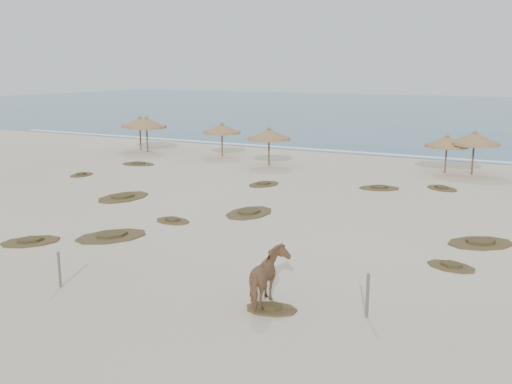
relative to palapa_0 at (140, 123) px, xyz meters
The scene contains 25 objects.
ground 25.01m from the palapa_0, 51.70° to the right, with size 160.00×160.00×0.00m, color beige.
ocean 57.59m from the palapa_0, 74.43° to the left, with size 200.00×100.00×0.01m, color #285878.
foam_line 16.87m from the palapa_0, 22.64° to the left, with size 70.00×0.60×0.01m, color white.
palapa_0 is the anchor object (origin of this frame).
palapa_1 1.62m from the palapa_0, 33.17° to the right, with size 3.11×3.11×2.86m.
palapa_2 7.51m from the palapa_0, ahead, with size 3.35×3.35×2.57m.
palapa_3 12.57m from the palapa_0, ahead, with size 3.45×3.45×2.65m.
palapa_4 23.25m from the palapa_0, ahead, with size 2.87×2.87×2.47m.
palapa_5 24.80m from the palapa_0, ahead, with size 3.59×3.59×2.79m.
horse 31.92m from the palapa_0, 45.33° to the right, with size 0.84×1.85×1.57m, color olive.
fence_post_near 29.33m from the palapa_0, 56.06° to the right, with size 0.08×0.08×1.08m, color #675A4D.
fence_post_far 33.47m from the palapa_0, 41.55° to the right, with size 0.09×0.09×1.20m, color #675A4D.
scrub_1 17.54m from the palapa_0, 54.33° to the right, with size 2.21×3.14×0.16m.
scrub_2 22.55m from the palapa_0, 48.13° to the right, with size 1.70×1.19×0.16m.
scrub_3 22.33m from the palapa_0, 39.17° to the right, with size 1.99×2.83×0.16m.
scrub_4 31.56m from the palapa_0, 33.14° to the right, with size 1.78×1.37×0.16m.
scrub_6 7.53m from the palapa_0, 52.85° to the right, with size 2.45×1.76×0.16m.
scrub_7 21.90m from the palapa_0, 16.20° to the right, with size 2.55×2.15×0.16m.
scrub_8 11.41m from the palapa_0, 69.80° to the right, with size 1.23×1.76×0.16m.
scrub_9 24.36m from the palapa_0, 54.09° to the right, with size 2.99×3.27×0.16m.
scrub_10 24.46m from the palapa_0, 10.92° to the right, with size 2.22×2.11×0.16m.
scrub_11 24.77m from the palapa_0, 60.88° to the right, with size 2.44×2.52×0.16m.
scrub_12 32.27m from the palapa_0, 45.37° to the right, with size 1.59×1.22×0.16m.
scrub_13 17.10m from the palapa_0, 28.20° to the right, with size 1.78×2.32×0.16m.
scrub_15 30.45m from the palapa_0, 27.62° to the right, with size 3.00×2.87×0.16m.
Camera 1 is at (13.35, -16.19, 6.34)m, focal length 40.00 mm.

